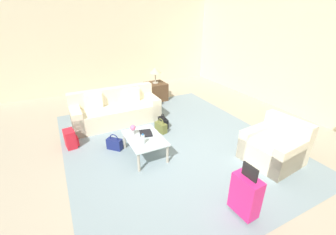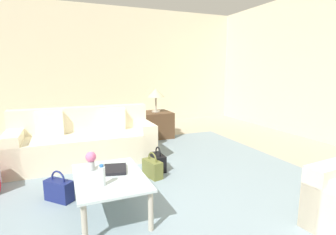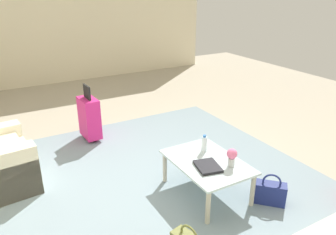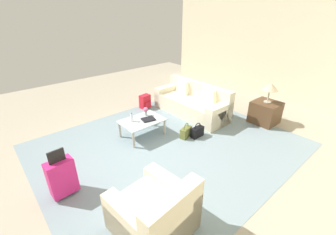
{
  "view_description": "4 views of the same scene",
  "coord_description": "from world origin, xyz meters",
  "px_view_note": "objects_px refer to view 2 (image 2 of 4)",
  "views": [
    {
      "loc": [
        3.2,
        -1.82,
        2.64
      ],
      "look_at": [
        -0.54,
        0.09,
        0.66
      ],
      "focal_mm": 24.0,
      "sensor_mm": 36.0,
      "label": 1
    },
    {
      "loc": [
        2.11,
        -0.9,
        1.45
      ],
      "look_at": [
        -0.86,
        0.32,
        0.87
      ],
      "focal_mm": 28.0,
      "sensor_mm": 36.0,
      "label": 2
    },
    {
      "loc": [
        -2.9,
        1.41,
        2.19
      ],
      "look_at": [
        0.04,
        -0.26,
        0.81
      ],
      "focal_mm": 35.0,
      "sensor_mm": 36.0,
      "label": 3
    },
    {
      "loc": [
        2.12,
        3.33,
        2.73
      ],
      "look_at": [
        -0.49,
        0.31,
        0.75
      ],
      "focal_mm": 24.0,
      "sensor_mm": 36.0,
      "label": 4
    }
  ],
  "objects_px": {
    "handbag_black": "(158,162)",
    "couch": "(84,143)",
    "coffee_table": "(110,181)",
    "side_table": "(156,125)",
    "table_lamp": "(156,94)",
    "coffee_table_book": "(115,169)",
    "handbag_navy": "(59,190)",
    "flower_vase": "(91,159)",
    "handbag_olive": "(152,168)",
    "water_bottle": "(102,176)"
  },
  "relations": [
    {
      "from": "coffee_table",
      "to": "side_table",
      "type": "xyz_separation_m",
      "value": [
        -2.8,
        1.5,
        -0.08
      ]
    },
    {
      "from": "couch",
      "to": "flower_vase",
      "type": "xyz_separation_m",
      "value": [
        1.57,
        -0.05,
        0.23
      ]
    },
    {
      "from": "handbag_black",
      "to": "couch",
      "type": "bearing_deg",
      "value": -131.52
    },
    {
      "from": "coffee_table_book",
      "to": "table_lamp",
      "type": "height_order",
      "value": "table_lamp"
    },
    {
      "from": "handbag_olive",
      "to": "handbag_navy",
      "type": "height_order",
      "value": "same"
    },
    {
      "from": "coffee_table",
      "to": "couch",
      "type": "bearing_deg",
      "value": -176.8
    },
    {
      "from": "couch",
      "to": "handbag_olive",
      "type": "relative_size",
      "value": 6.07
    },
    {
      "from": "handbag_black",
      "to": "water_bottle",
      "type": "bearing_deg",
      "value": -40.24
    },
    {
      "from": "couch",
      "to": "handbag_navy",
      "type": "distance_m",
      "value": 1.36
    },
    {
      "from": "flower_vase",
      "to": "coffee_table",
      "type": "bearing_deg",
      "value": 34.29
    },
    {
      "from": "handbag_black",
      "to": "coffee_table",
      "type": "bearing_deg",
      "value": -42.62
    },
    {
      "from": "couch",
      "to": "coffee_table_book",
      "type": "relative_size",
      "value": 7.57
    },
    {
      "from": "coffee_table",
      "to": "coffee_table_book",
      "type": "relative_size",
      "value": 3.34
    },
    {
      "from": "couch",
      "to": "handbag_navy",
      "type": "xyz_separation_m",
      "value": [
        1.29,
        -0.39,
        -0.17
      ]
    },
    {
      "from": "coffee_table",
      "to": "flower_vase",
      "type": "relative_size",
      "value": 4.68
    },
    {
      "from": "side_table",
      "to": "handbag_black",
      "type": "bearing_deg",
      "value": -18.9
    },
    {
      "from": "couch",
      "to": "handbag_black",
      "type": "xyz_separation_m",
      "value": [
        0.85,
        0.96,
        -0.17
      ]
    },
    {
      "from": "handbag_olive",
      "to": "handbag_black",
      "type": "height_order",
      "value": "same"
    },
    {
      "from": "couch",
      "to": "table_lamp",
      "type": "bearing_deg",
      "value": 122.3
    },
    {
      "from": "coffee_table",
      "to": "handbag_olive",
      "type": "height_order",
      "value": "coffee_table"
    },
    {
      "from": "table_lamp",
      "to": "side_table",
      "type": "bearing_deg",
      "value": 0.0
    },
    {
      "from": "coffee_table_book",
      "to": "handbag_black",
      "type": "bearing_deg",
      "value": 148.93
    },
    {
      "from": "table_lamp",
      "to": "handbag_navy",
      "type": "xyz_separation_m",
      "value": [
        2.31,
        -1.99,
        -0.83
      ]
    },
    {
      "from": "coffee_table_book",
      "to": "couch",
      "type": "bearing_deg",
      "value": -161.16
    },
    {
      "from": "side_table",
      "to": "table_lamp",
      "type": "bearing_deg",
      "value": 0.0
    },
    {
      "from": "coffee_table_book",
      "to": "flower_vase",
      "type": "height_order",
      "value": "flower_vase"
    },
    {
      "from": "coffee_table",
      "to": "flower_vase",
      "type": "height_order",
      "value": "flower_vase"
    },
    {
      "from": "water_bottle",
      "to": "handbag_black",
      "type": "height_order",
      "value": "water_bottle"
    },
    {
      "from": "coffee_table_book",
      "to": "handbag_navy",
      "type": "bearing_deg",
      "value": -110.72
    },
    {
      "from": "water_bottle",
      "to": "couch",
      "type": "bearing_deg",
      "value": 180.0
    },
    {
      "from": "coffee_table_book",
      "to": "handbag_black",
      "type": "relative_size",
      "value": 0.8
    },
    {
      "from": "side_table",
      "to": "handbag_navy",
      "type": "bearing_deg",
      "value": -40.77
    },
    {
      "from": "handbag_olive",
      "to": "handbag_navy",
      "type": "relative_size",
      "value": 1.0
    },
    {
      "from": "flower_vase",
      "to": "table_lamp",
      "type": "xyz_separation_m",
      "value": [
        -2.58,
        1.65,
        0.43
      ]
    },
    {
      "from": "handbag_olive",
      "to": "flower_vase",
      "type": "bearing_deg",
      "value": -59.25
    },
    {
      "from": "coffee_table_book",
      "to": "handbag_navy",
      "type": "distance_m",
      "value": 0.74
    },
    {
      "from": "water_bottle",
      "to": "handbag_navy",
      "type": "xyz_separation_m",
      "value": [
        -0.69,
        -0.39,
        -0.38
      ]
    },
    {
      "from": "water_bottle",
      "to": "side_table",
      "type": "distance_m",
      "value": 3.41
    },
    {
      "from": "handbag_olive",
      "to": "handbag_navy",
      "type": "xyz_separation_m",
      "value": [
        0.23,
        -1.19,
        0.0
      ]
    },
    {
      "from": "couch",
      "to": "handbag_black",
      "type": "distance_m",
      "value": 1.3
    },
    {
      "from": "side_table",
      "to": "handbag_black",
      "type": "xyz_separation_m",
      "value": [
        1.86,
        -0.64,
        -0.15
      ]
    },
    {
      "from": "side_table",
      "to": "couch",
      "type": "bearing_deg",
      "value": -57.7
    },
    {
      "from": "coffee_table_book",
      "to": "side_table",
      "type": "xyz_separation_m",
      "value": [
        -2.68,
        1.42,
        -0.14
      ]
    },
    {
      "from": "side_table",
      "to": "table_lamp",
      "type": "xyz_separation_m",
      "value": [
        0.0,
        0.0,
        0.68
      ]
    },
    {
      "from": "water_bottle",
      "to": "side_table",
      "type": "bearing_deg",
      "value": 151.93
    },
    {
      "from": "side_table",
      "to": "table_lamp",
      "type": "distance_m",
      "value": 0.68
    },
    {
      "from": "couch",
      "to": "table_lamp",
      "type": "distance_m",
      "value": 2.01
    },
    {
      "from": "water_bottle",
      "to": "coffee_table_book",
      "type": "xyz_separation_m",
      "value": [
        -0.32,
        0.18,
        -0.08
      ]
    },
    {
      "from": "coffee_table",
      "to": "coffee_table_book",
      "type": "bearing_deg",
      "value": 146.31
    },
    {
      "from": "water_bottle",
      "to": "coffee_table_book",
      "type": "relative_size",
      "value": 0.71
    }
  ]
}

